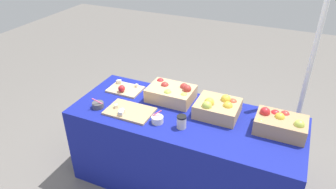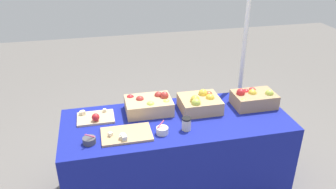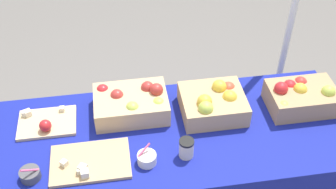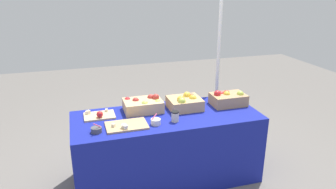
{
  "view_description": "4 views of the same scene",
  "coord_description": "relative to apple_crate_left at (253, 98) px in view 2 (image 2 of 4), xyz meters",
  "views": [
    {
      "loc": [
        0.73,
        -1.98,
        2.17
      ],
      "look_at": [
        -0.14,
        -0.03,
        0.92
      ],
      "focal_mm": 33.19,
      "sensor_mm": 36.0,
      "label": 1
    },
    {
      "loc": [
        -0.6,
        -2.34,
        2.19
      ],
      "look_at": [
        -0.06,
        0.05,
        0.95
      ],
      "focal_mm": 36.01,
      "sensor_mm": 36.0,
      "label": 2
    },
    {
      "loc": [
        -0.26,
        -1.52,
        2.38
      ],
      "look_at": [
        -0.03,
        0.03,
        0.98
      ],
      "focal_mm": 45.55,
      "sensor_mm": 36.0,
      "label": 3
    },
    {
      "loc": [
        -0.84,
        -2.84,
        2.03
      ],
      "look_at": [
        0.02,
        0.02,
        0.95
      ],
      "focal_mm": 33.87,
      "sensor_mm": 36.0,
      "label": 4
    }
  ],
  "objects": [
    {
      "name": "coffee_cup",
      "position": [
        -0.69,
        -0.25,
        -0.02
      ],
      "size": [
        0.07,
        0.07,
        0.1
      ],
      "color": "beige",
      "rests_on": "table"
    },
    {
      "name": "apple_crate_left",
      "position": [
        0.0,
        0.0,
        0.0
      ],
      "size": [
        0.37,
        0.25,
        0.17
      ],
      "color": "tan",
      "rests_on": "table"
    },
    {
      "name": "apple_crate_middle",
      "position": [
        -0.49,
        0.03,
        -0.0
      ],
      "size": [
        0.34,
        0.3,
        0.17
      ],
      "color": "tan",
      "rests_on": "table"
    },
    {
      "name": "sample_bowl_near",
      "position": [
        -0.89,
        -0.27,
        -0.04
      ],
      "size": [
        0.09,
        0.09,
        0.1
      ],
      "color": "silver",
      "rests_on": "table"
    },
    {
      "name": "sample_bowl_mid",
      "position": [
        -1.44,
        -0.28,
        -0.05
      ],
      "size": [
        0.1,
        0.1,
        0.11
      ],
      "color": "#4C4C51",
      "rests_on": "table"
    },
    {
      "name": "ground_plane",
      "position": [
        -0.72,
        -0.09,
        -0.81
      ],
      "size": [
        10.0,
        10.0,
        0.0
      ],
      "primitive_type": "plane",
      "color": "slate"
    },
    {
      "name": "table",
      "position": [
        -0.72,
        -0.09,
        -0.44
      ],
      "size": [
        1.9,
        0.76,
        0.74
      ],
      "primitive_type": "cube",
      "color": "navy",
      "rests_on": "ground_plane"
    },
    {
      "name": "cutting_board_front",
      "position": [
        -1.16,
        -0.24,
        -0.06
      ],
      "size": [
        0.39,
        0.25,
        0.06
      ],
      "color": "tan",
      "rests_on": "table"
    },
    {
      "name": "tent_pole",
      "position": [
        0.13,
        0.56,
        0.19
      ],
      "size": [
        0.04,
        0.04,
        2.0
      ],
      "primitive_type": "cylinder",
      "color": "white",
      "rests_on": "ground_plane"
    },
    {
      "name": "cutting_board_back",
      "position": [
        -1.39,
        0.07,
        -0.05
      ],
      "size": [
        0.3,
        0.22,
        0.08
      ],
      "color": "#D1B284",
      "rests_on": "table"
    },
    {
      "name": "apple_crate_right",
      "position": [
        -0.92,
        0.1,
        -0.0
      ],
      "size": [
        0.39,
        0.28,
        0.17
      ],
      "color": "tan",
      "rests_on": "table"
    }
  ]
}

